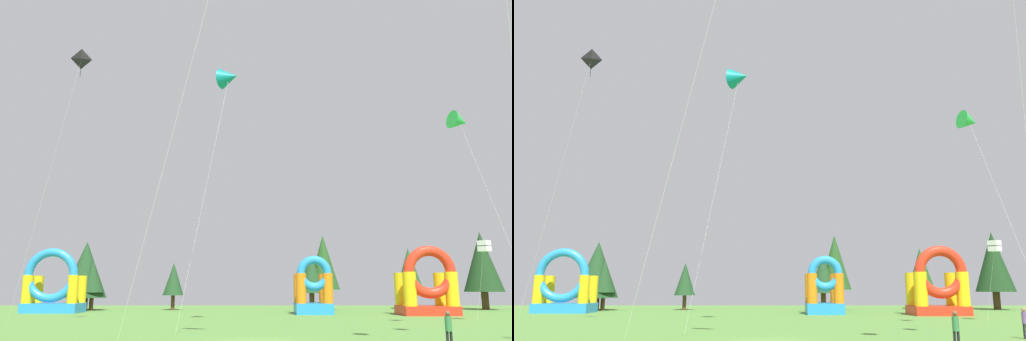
# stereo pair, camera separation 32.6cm
# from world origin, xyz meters

# --- Properties ---
(kite_green_delta) EXTENTS (2.70, 7.09, 16.26)m
(kite_green_delta) POSITION_xyz_m (15.47, 8.88, 15.43)
(kite_green_delta) COLOR green
(kite_green_delta) RESTS_ON ground_plane
(kite_teal_delta) EXTENTS (3.99, 7.07, 20.81)m
(kite_teal_delta) POSITION_xyz_m (-2.41, 11.14, 19.95)
(kite_teal_delta) COLOR #0C7F7A
(kite_teal_delta) RESTS_ON ground_plane
(kite_black_diamond) EXTENTS (6.36, 4.01, 22.00)m
(kite_black_diamond) POSITION_xyz_m (-14.69, 10.81, 21.26)
(kite_black_diamond) COLOR black
(kite_black_diamond) RESTS_ON ground_plane
(kite_white_box) EXTENTS (1.42, 1.65, 7.05)m
(kite_white_box) POSITION_xyz_m (20.35, 17.84, 6.56)
(kite_white_box) COLOR white
(kite_white_box) RESTS_ON ground_plane
(person_midfield) EXTENTS (0.33, 0.33, 1.84)m
(person_midfield) POSITION_xyz_m (9.08, -3.83, 1.10)
(person_midfield) COLOR black
(person_midfield) RESTS_ON ground_plane
(inflatable_yellow_castle) EXTENTS (5.83, 4.96, 7.31)m
(inflatable_yellow_castle) POSITION_xyz_m (18.31, 28.38, 2.72)
(inflatable_yellow_castle) COLOR red
(inflatable_yellow_castle) RESTS_ON ground_plane
(inflatable_blue_arch) EXTENTS (6.47, 4.32, 7.43)m
(inflatable_blue_arch) POSITION_xyz_m (-24.05, 33.77, 2.63)
(inflatable_blue_arch) COLOR #268CD8
(inflatable_blue_arch) RESTS_ON ground_plane
(inflatable_orange_dome) EXTENTS (4.07, 4.72, 6.36)m
(inflatable_orange_dome) POSITION_xyz_m (6.25, 30.84, 2.27)
(inflatable_orange_dome) COLOR #268CD8
(inflatable_orange_dome) RESTS_ON ground_plane
(tree_row_0) EXTENTS (5.75, 5.75, 8.86)m
(tree_row_0) POSITION_xyz_m (-22.67, 41.18, 5.20)
(tree_row_0) COLOR #4C331E
(tree_row_0) RESTS_ON ground_plane
(tree_row_1) EXTENTS (2.97, 2.97, 6.32)m
(tree_row_1) POSITION_xyz_m (-21.36, 40.20, 4.24)
(tree_row_1) COLOR #4C331E
(tree_row_1) RESTS_ON ground_plane
(tree_row_2) EXTENTS (2.75, 2.75, 6.12)m
(tree_row_2) POSITION_xyz_m (-11.15, 42.05, 3.96)
(tree_row_2) COLOR #4C331E
(tree_row_2) RESTS_ON ground_plane
(tree_row_3) EXTENTS (3.74, 3.74, 7.21)m
(tree_row_3) POSITION_xyz_m (7.23, 42.06, 4.65)
(tree_row_3) COLOR #4C331E
(tree_row_3) RESTS_ON ground_plane
(tree_row_4) EXTENTS (4.26, 4.26, 9.90)m
(tree_row_4) POSITION_xyz_m (8.97, 42.98, 6.20)
(tree_row_4) COLOR #4C331E
(tree_row_4) RESTS_ON ground_plane
(tree_row_5) EXTENTS (4.04, 4.04, 8.22)m
(tree_row_5) POSITION_xyz_m (21.03, 44.70, 5.00)
(tree_row_5) COLOR #4C331E
(tree_row_5) RESTS_ON ground_plane
(tree_row_6) EXTENTS (5.19, 5.19, 10.33)m
(tree_row_6) POSITION_xyz_m (30.54, 43.02, 6.28)
(tree_row_6) COLOR #4C331E
(tree_row_6) RESTS_ON ground_plane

